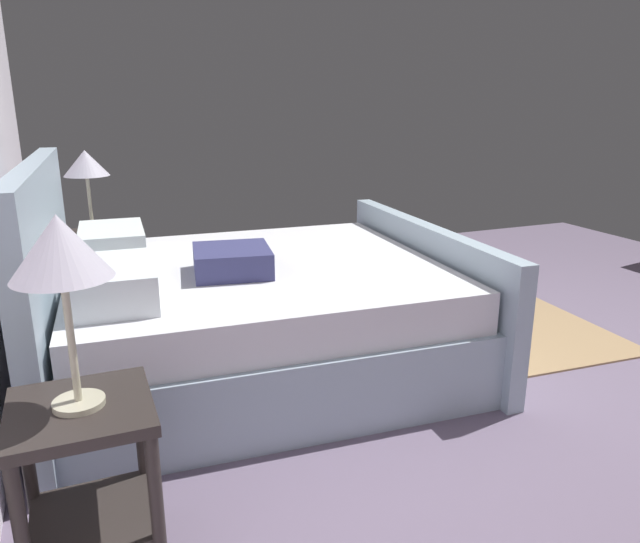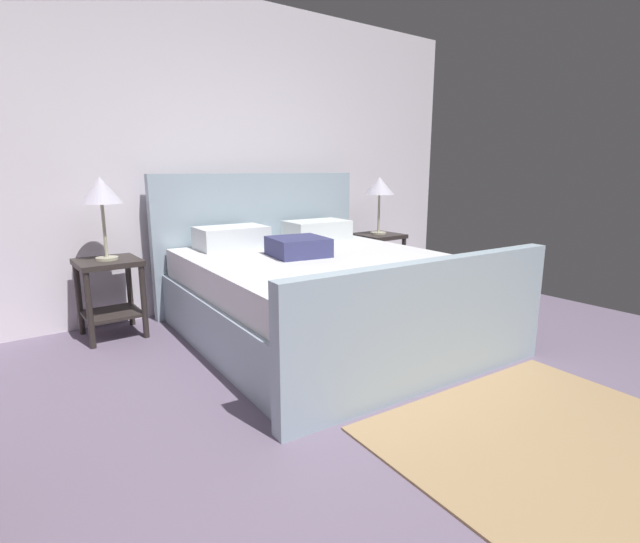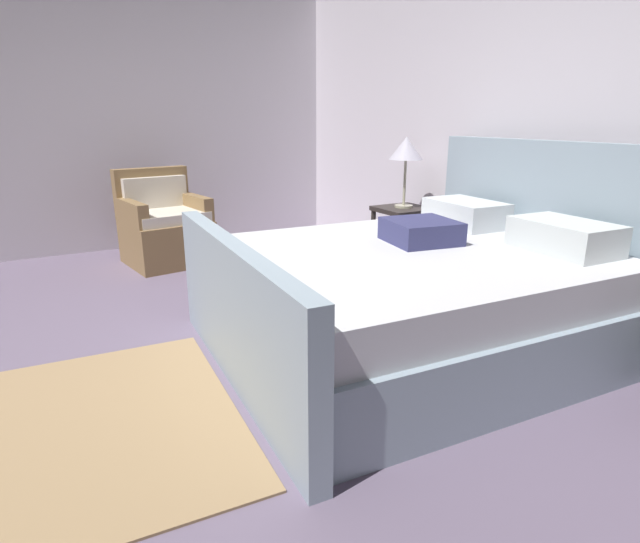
# 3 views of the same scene
# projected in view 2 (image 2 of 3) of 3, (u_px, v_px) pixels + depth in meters

# --- Properties ---
(ground_plane) EXTENTS (6.07, 6.10, 0.02)m
(ground_plane) POSITION_uv_depth(u_px,v_px,m) (481.00, 473.00, 2.05)
(ground_plane) COLOR slate
(wall_back) EXTENTS (6.19, 0.12, 2.75)m
(wall_back) POSITION_uv_depth(u_px,v_px,m) (189.00, 156.00, 4.20)
(wall_back) COLOR silver
(wall_back) RESTS_ON ground
(bed) EXTENTS (2.12, 2.39, 1.23)m
(bed) POSITION_uv_depth(u_px,v_px,m) (320.00, 290.00, 3.68)
(bed) COLOR #98ACB9
(bed) RESTS_ON ground
(nightstand_right) EXTENTS (0.44, 0.44, 0.60)m
(nightstand_right) POSITION_uv_depth(u_px,v_px,m) (378.00, 252.00, 5.03)
(nightstand_right) COLOR #2C2623
(nightstand_right) RESTS_ON ground
(table_lamp_right) EXTENTS (0.31, 0.31, 0.58)m
(table_lamp_right) POSITION_uv_depth(u_px,v_px,m) (379.00, 188.00, 4.88)
(table_lamp_right) COLOR #B7B293
(table_lamp_right) RESTS_ON nightstand_right
(nightstand_left) EXTENTS (0.44, 0.44, 0.60)m
(nightstand_left) POSITION_uv_depth(u_px,v_px,m) (110.00, 285.00, 3.63)
(nightstand_left) COLOR #2C2623
(nightstand_left) RESTS_ON ground
(table_lamp_left) EXTENTS (0.30, 0.30, 0.61)m
(table_lamp_left) POSITION_uv_depth(u_px,v_px,m) (101.00, 193.00, 3.48)
(table_lamp_left) COLOR #B7B293
(table_lamp_left) RESTS_ON nightstand_left
(area_rug) EXTENTS (1.64, 1.26, 0.01)m
(area_rug) POSITION_uv_depth(u_px,v_px,m) (544.00, 435.00, 2.31)
(area_rug) COLOR #A18158
(area_rug) RESTS_ON ground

